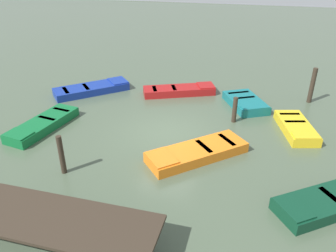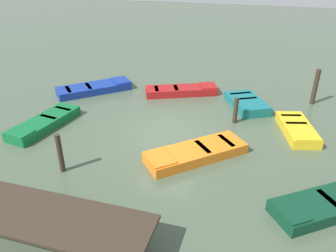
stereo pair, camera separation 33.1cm
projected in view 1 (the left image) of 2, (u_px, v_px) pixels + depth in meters
The scene contains 12 objects.
ground_plane at pixel (168, 133), 14.74m from camera, with size 80.00×80.00×0.00m, color #475642.
dock_segment at pixel (52, 221), 8.82m from camera, with size 5.81×1.91×0.95m.
rowboat_orange at pixel (196, 152), 12.95m from camera, with size 3.86×3.63×0.46m.
rowboat_teal at pixel (246, 102), 17.14m from camera, with size 2.53×3.02×0.46m.
rowboat_yellow at pixel (296, 127), 14.74m from camera, with size 1.81×3.01×0.46m.
rowboat_green at pixel (43, 124), 15.00m from camera, with size 1.81×3.76×0.46m.
rowboat_blue at pixel (92, 89), 18.83m from camera, with size 3.92×3.69×0.46m.
rowboat_dark_green at pixel (324, 203), 10.36m from camera, with size 3.32×2.86×0.46m.
rowboat_red at pixel (180, 90), 18.62m from camera, with size 4.03×2.50×0.46m.
mooring_piling_mid_right at pixel (61, 155), 11.80m from camera, with size 0.19×0.19×1.51m, color #33281E.
mooring_piling_far_right at pixel (235, 110), 15.42m from camera, with size 0.21×0.21×1.23m, color #33281E.
mooring_piling_mid_left at pixel (312, 85), 17.29m from camera, with size 0.23×0.23×1.86m, color #33281E.
Camera 1 is at (-3.09, 12.51, 7.18)m, focal length 35.83 mm.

